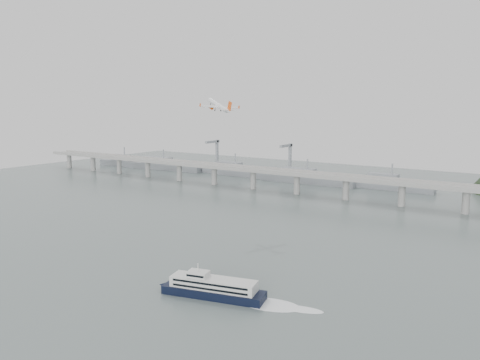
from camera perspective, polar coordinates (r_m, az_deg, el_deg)
The scene contains 5 objects.
ground at distance 279.98m, azimuth -6.32°, elevation -8.79°, with size 900.00×900.00×0.00m, color #576563.
bridge at distance 444.42m, azimuth 10.28°, elevation 0.14°, with size 800.00×22.00×23.90m.
distant_fleet at distance 577.17m, azimuth -1.30°, elevation 1.19°, with size 453.00×60.90×40.00m.
ferry at distance 217.47m, azimuth -3.25°, elevation -13.00°, with size 77.19×27.38×14.77m.
airliner at distance 336.49m, azimuth -2.61°, elevation 9.04°, with size 32.86×31.03×13.00m.
Camera 1 is at (171.94, -203.60, 85.85)m, focal length 35.00 mm.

